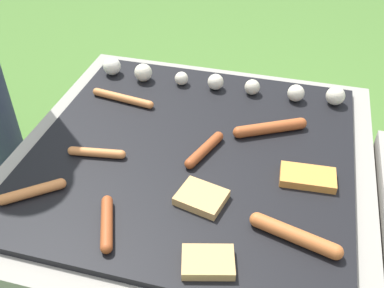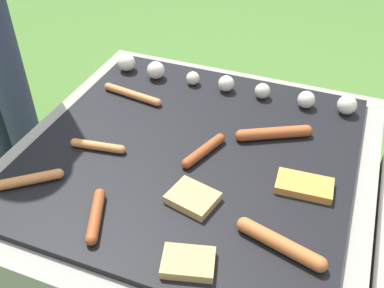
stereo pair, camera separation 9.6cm
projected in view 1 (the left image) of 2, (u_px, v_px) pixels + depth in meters
name	position (u px, v px, depth m)	size (l,w,h in m)	color
ground_plane	(192.00, 257.00, 1.42)	(14.00, 14.00, 0.00)	#47702D
grill	(192.00, 209.00, 1.28)	(0.91, 0.91, 0.44)	gray
sausage_front_center	(97.00, 153.00, 1.12)	(0.15, 0.04, 0.02)	#C6753D
sausage_back_center	(123.00, 98.00, 1.31)	(0.20, 0.05, 0.02)	#C6753D
sausage_back_right	(205.00, 150.00, 1.13)	(0.07, 0.15, 0.03)	#93421E
sausage_front_right	(295.00, 235.00, 0.91)	(0.19, 0.08, 0.03)	#B7602D
sausage_back_left	(270.00, 128.00, 1.19)	(0.19, 0.11, 0.03)	#A34C23
sausage_mid_right	(107.00, 223.00, 0.94)	(0.07, 0.14, 0.03)	#93421E
sausage_mid_left	(32.00, 192.00, 1.01)	(0.13, 0.11, 0.02)	#C6753D
bread_slice_right	(308.00, 177.00, 1.05)	(0.13, 0.08, 0.02)	#D18438
bread_slice_left	(201.00, 197.00, 1.00)	(0.12, 0.11, 0.02)	tan
bread_slice_center	(208.00, 262.00, 0.87)	(0.12, 0.10, 0.02)	tan
mushroom_row	(212.00, 81.00, 1.36)	(0.75, 0.07, 0.06)	silver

